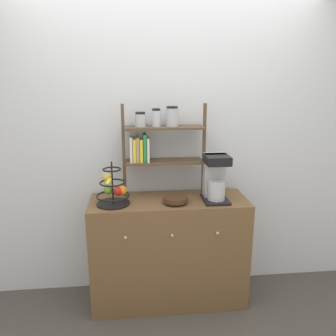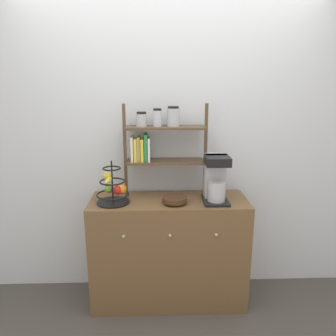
% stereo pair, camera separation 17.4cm
% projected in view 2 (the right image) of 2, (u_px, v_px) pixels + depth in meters
% --- Properties ---
extents(ground_plane, '(12.00, 12.00, 0.00)m').
position_uv_depth(ground_plane, '(170.00, 316.00, 2.62)').
color(ground_plane, '#47423D').
extents(wall_back, '(7.00, 0.05, 2.60)m').
position_uv_depth(wall_back, '(168.00, 144.00, 2.78)').
color(wall_back, silver).
rests_on(wall_back, ground_plane).
extents(sideboard, '(1.26, 0.47, 0.90)m').
position_uv_depth(sideboard, '(169.00, 251.00, 2.73)').
color(sideboard, brown).
rests_on(sideboard, ground_plane).
extents(coffee_maker, '(0.19, 0.25, 0.37)m').
position_uv_depth(coffee_maker, '(216.00, 178.00, 2.55)').
color(coffee_maker, black).
rests_on(coffee_maker, sideboard).
extents(fruit_stand, '(0.26, 0.26, 0.34)m').
position_uv_depth(fruit_stand, '(113.00, 189.00, 2.52)').
color(fruit_stand, black).
rests_on(fruit_stand, sideboard).
extents(wooden_bowl, '(0.19, 0.19, 0.05)m').
position_uv_depth(wooden_bowl, '(175.00, 200.00, 2.52)').
color(wooden_bowl, '#422819').
rests_on(wooden_bowl, sideboard).
extents(shelf_hutch, '(0.67, 0.20, 0.75)m').
position_uv_depth(shelf_hutch, '(157.00, 140.00, 2.61)').
color(shelf_hutch, brown).
rests_on(shelf_hutch, sideboard).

